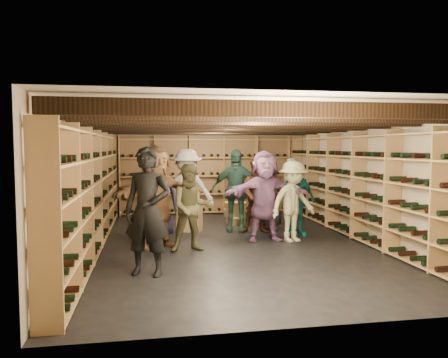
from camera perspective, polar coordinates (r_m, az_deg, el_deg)
ground at (r=8.50m, az=1.12°, el=-8.35°), size 8.00×8.00×0.00m
walls at (r=8.32m, az=1.13°, el=-0.25°), size 5.52×8.02×2.40m
ceiling at (r=8.31m, az=1.14°, el=8.02°), size 5.50×8.00×0.01m
ceiling_joists at (r=8.30m, az=1.14°, el=7.06°), size 5.40×7.12×0.18m
wine_rack_left at (r=8.24m, az=-16.71°, el=-1.35°), size 0.32×7.50×2.15m
wine_rack_right at (r=9.17m, az=17.11°, el=-0.81°), size 0.32×7.50×2.15m
wine_rack_back at (r=12.10m, az=-2.30°, el=0.55°), size 4.70×0.30×2.15m
crate_stack_left at (r=9.64m, az=-4.45°, el=-4.80°), size 0.59×0.49×0.68m
crate_stack_right at (r=10.65m, az=1.50°, el=-4.39°), size 0.54×0.40×0.51m
crate_loose at (r=10.53m, az=2.01°, el=-5.42°), size 0.59×0.50×0.17m
person_1 at (r=6.35m, az=-9.98°, el=-4.18°), size 0.79×0.65×1.86m
person_2 at (r=7.74m, az=-4.27°, el=-3.75°), size 0.79×0.63×1.55m
person_3 at (r=8.61m, az=9.01°, el=-2.91°), size 1.16×0.93×1.57m
person_4 at (r=9.15m, az=9.37°, el=-2.61°), size 0.97×0.59×1.54m
person_5 at (r=8.06m, az=-8.79°, el=-2.27°), size 1.84×1.14×1.89m
person_6 at (r=8.82m, az=-8.74°, el=-2.21°), size 0.96×0.74×1.74m
person_7 at (r=9.80m, az=9.08°, el=-1.96°), size 0.62×0.44×1.61m
person_8 at (r=9.36m, az=4.59°, el=-2.11°), size 0.93×0.81×1.64m
person_9 at (r=9.50m, az=-4.90°, el=-1.51°), size 1.24×0.82×1.81m
person_10 at (r=9.55m, az=1.48°, el=-1.50°), size 1.13×0.72×1.80m
person_11 at (r=8.60m, az=5.35°, el=-2.20°), size 1.66×0.57×1.78m
person_12 at (r=9.87m, az=5.90°, el=-1.96°), size 0.86×0.66×1.58m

